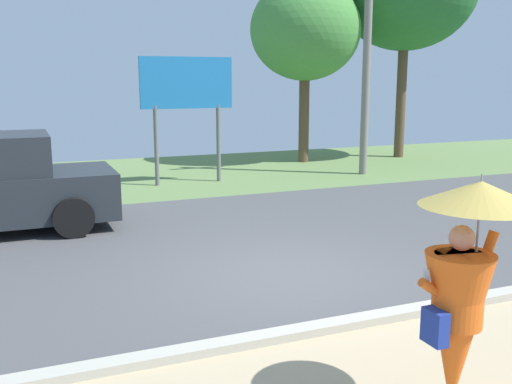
{
  "coord_description": "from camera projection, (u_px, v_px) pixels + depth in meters",
  "views": [
    {
      "loc": [
        -3.7,
        -7.64,
        2.92
      ],
      "look_at": [
        -0.13,
        1.0,
        1.1
      ],
      "focal_mm": 41.08,
      "sensor_mm": 36.0,
      "label": 1
    }
  ],
  "objects": [
    {
      "name": "ground_plane",
      "position": [
        224.0,
        231.0,
        11.56
      ],
      "size": [
        40.0,
        22.0,
        0.2
      ],
      "color": "#4C4C4F"
    },
    {
      "name": "monk_pedestrian",
      "position": [
        462.0,
        290.0,
        5.07
      ],
      "size": [
        1.09,
        1.03,
        2.13
      ],
      "rotation": [
        0.0,
        0.0,
        -0.19
      ],
      "color": "#E55B19",
      "rests_on": "ground_plane"
    },
    {
      "name": "utility_pole",
      "position": [
        367.0,
        46.0,
        17.45
      ],
      "size": [
        1.8,
        0.24,
        7.37
      ],
      "color": "gray",
      "rests_on": "ground_plane"
    },
    {
      "name": "roadside_billboard",
      "position": [
        187.0,
        92.0,
        16.1
      ],
      "size": [
        2.6,
        0.12,
        3.5
      ],
      "color": "slate",
      "rests_on": "ground_plane"
    },
    {
      "name": "tree_center_back",
      "position": [
        305.0,
        30.0,
        20.0
      ],
      "size": [
        3.78,
        3.78,
        6.27
      ],
      "color": "brown",
      "rests_on": "ground_plane"
    }
  ]
}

